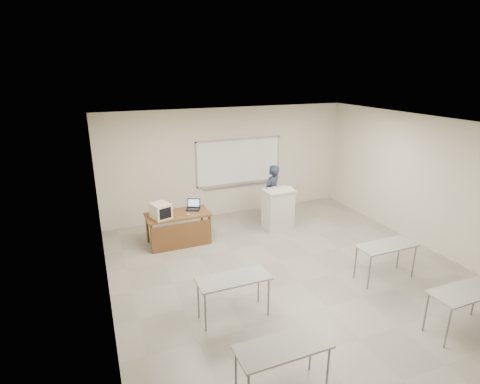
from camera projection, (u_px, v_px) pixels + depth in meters
name	position (u px, v px, depth m)	size (l,w,h in m)	color
floor	(300.00, 282.00, 7.35)	(7.00, 8.00, 0.01)	gray
whiteboard	(239.00, 162.00, 10.48)	(2.48, 0.10, 1.31)	white
student_desks	(346.00, 287.00, 5.95)	(4.40, 2.20, 0.73)	gray
instructor_desk	(179.00, 223.00, 8.72)	(1.48, 0.74, 0.75)	brown
podium	(278.00, 209.00, 9.66)	(0.75, 0.54, 1.05)	beige
crt_monitor	(160.00, 211.00, 8.44)	(0.38, 0.43, 0.36)	beige
laptop	(192.00, 207.00, 9.01)	(0.31, 0.29, 0.23)	black
mouse	(188.00, 214.00, 8.64)	(0.10, 0.07, 0.04)	#95999C
keyboard	(282.00, 188.00, 9.62)	(0.50, 0.17, 0.03)	beige
presenter	(272.00, 193.00, 10.04)	(0.57, 0.38, 1.57)	black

